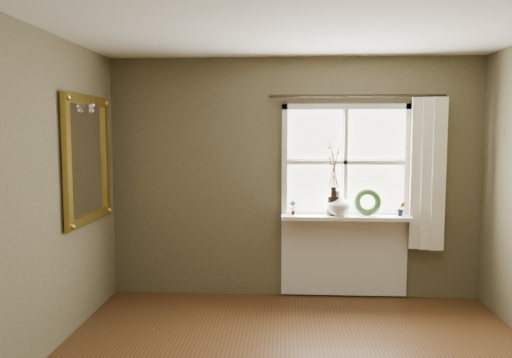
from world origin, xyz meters
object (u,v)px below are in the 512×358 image
at_px(dark_jug, 333,206).
at_px(wreath, 367,205).
at_px(cream_vase, 338,203).
at_px(gilt_mirror, 88,159).

xyz_separation_m(dark_jug, wreath, (0.36, 0.04, 0.01)).
bearing_deg(cream_vase, dark_jug, 180.00).
distance_m(cream_vase, wreath, 0.32).
distance_m(dark_jug, wreath, 0.37).
relative_size(cream_vase, gilt_mirror, 0.22).
xyz_separation_m(wreath, gilt_mirror, (-2.75, -0.70, 0.52)).
height_order(wreath, gilt_mirror, gilt_mirror).
xyz_separation_m(dark_jug, cream_vase, (0.05, 0.00, 0.03)).
bearing_deg(dark_jug, gilt_mirror, -164.44).
bearing_deg(dark_jug, wreath, 6.26).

